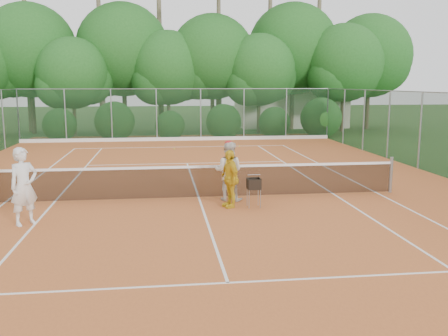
{
  "coord_description": "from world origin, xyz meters",
  "views": [
    {
      "loc": [
        -1.08,
        -14.31,
        3.36
      ],
      "look_at": [
        0.6,
        -1.2,
        1.1
      ],
      "focal_mm": 40.0,
      "sensor_mm": 36.0,
      "label": 1
    }
  ],
  "objects_px": {
    "player_white": "(24,186)",
    "player_center_grp": "(228,171)",
    "ball_hopper": "(254,184)",
    "player_yellow": "(230,179)"
  },
  "relations": [
    {
      "from": "player_white",
      "to": "player_yellow",
      "type": "distance_m",
      "value": 5.18
    },
    {
      "from": "player_yellow",
      "to": "player_center_grp",
      "type": "bearing_deg",
      "value": 156.94
    },
    {
      "from": "player_white",
      "to": "player_center_grp",
      "type": "distance_m",
      "value": 5.46
    },
    {
      "from": "player_center_grp",
      "to": "ball_hopper",
      "type": "height_order",
      "value": "player_center_grp"
    },
    {
      "from": "ball_hopper",
      "to": "player_yellow",
      "type": "bearing_deg",
      "value": -179.98
    },
    {
      "from": "player_yellow",
      "to": "player_white",
      "type": "bearing_deg",
      "value": -95.8
    },
    {
      "from": "player_center_grp",
      "to": "ball_hopper",
      "type": "relative_size",
      "value": 2.19
    },
    {
      "from": "player_yellow",
      "to": "ball_hopper",
      "type": "height_order",
      "value": "player_yellow"
    },
    {
      "from": "player_center_grp",
      "to": "ball_hopper",
      "type": "distance_m",
      "value": 1.07
    },
    {
      "from": "player_white",
      "to": "player_center_grp",
      "type": "relative_size",
      "value": 1.07
    }
  ]
}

